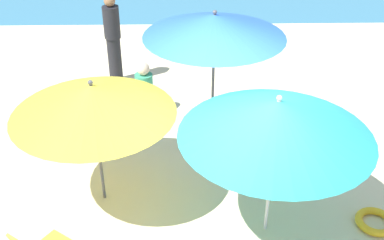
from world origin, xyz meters
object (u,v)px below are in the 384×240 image
object	(u,v)px
umbrella_blue	(214,26)
beach_chair_a	(66,129)
umbrella_teal	(277,118)
swim_ring	(375,222)
person_a	(142,88)
person_b	(113,40)
umbrella_yellow	(92,100)

from	to	relation	value
umbrella_blue	beach_chair_a	size ratio (longest dim) A/B	2.87
umbrella_blue	umbrella_teal	bearing A→B (deg)	-73.61
umbrella_blue	beach_chair_a	world-z (taller)	umbrella_blue
swim_ring	person_a	bearing A→B (deg)	137.78
umbrella_blue	person_a	size ratio (longest dim) A/B	2.23
person_a	beach_chair_a	bearing A→B (deg)	76.36
umbrella_teal	person_b	size ratio (longest dim) A/B	1.26
umbrella_yellow	beach_chair_a	xyz separation A→B (m)	(-0.72, 1.20, -1.19)
umbrella_teal	person_b	xyz separation A→B (m)	(-2.29, 4.05, -0.74)
umbrella_blue	beach_chair_a	xyz separation A→B (m)	(-2.23, -0.09, -1.61)
umbrella_blue	umbrella_teal	distance (m)	2.02
beach_chair_a	person_a	size ratio (longest dim) A/B	0.78
umbrella_blue	swim_ring	size ratio (longest dim) A/B	4.33
person_b	person_a	bearing A→B (deg)	-67.70
umbrella_blue	umbrella_yellow	distance (m)	2.03
beach_chair_a	person_a	distance (m)	1.50
swim_ring	person_b	bearing A→B (deg)	132.59
beach_chair_a	swim_ring	bearing A→B (deg)	35.12
person_b	swim_ring	distance (m)	5.51
beach_chair_a	swim_ring	size ratio (longest dim) A/B	1.51
person_a	person_b	size ratio (longest dim) A/B	0.56
beach_chair_a	person_b	world-z (taller)	person_b
beach_chair_a	person_a	xyz separation A→B (m)	(1.09, 1.02, 0.17)
beach_chair_a	swim_ring	xyz separation A→B (m)	(4.18, -1.79, -0.28)
umbrella_teal	person_b	bearing A→B (deg)	119.56
umbrella_teal	beach_chair_a	world-z (taller)	umbrella_teal
umbrella_teal	beach_chair_a	xyz separation A→B (m)	(-2.79, 1.82, -1.29)
umbrella_yellow	swim_ring	bearing A→B (deg)	-9.65
beach_chair_a	person_b	size ratio (longest dim) A/B	0.44
umbrella_blue	swim_ring	xyz separation A→B (m)	(1.95, -1.87, -1.89)
swim_ring	umbrella_teal	bearing A→B (deg)	-178.46
umbrella_teal	person_a	bearing A→B (deg)	120.88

